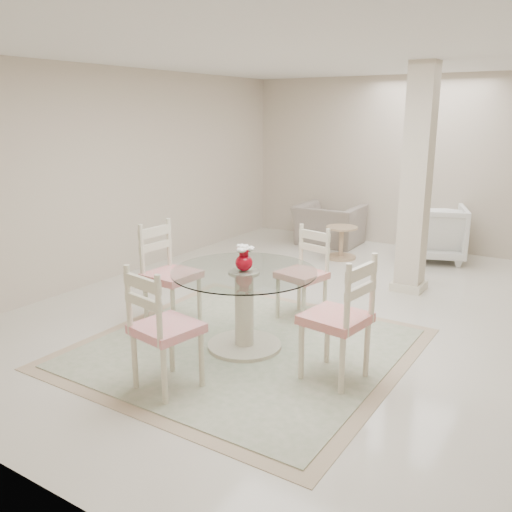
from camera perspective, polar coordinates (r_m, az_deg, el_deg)
The scene contains 13 objects.
ground at distance 6.03m, azimuth 7.46°, elevation -5.98°, with size 7.00×7.00×0.00m, color silver.
room_shell at distance 5.64m, azimuth 8.11°, elevation 11.91°, with size 6.02×7.02×2.71m.
column at distance 6.73m, azimuth 16.54°, elevation 7.59°, with size 0.30×0.30×2.70m, color beige.
area_rug at distance 5.13m, azimuth -1.22°, elevation -9.62°, with size 2.85×2.85×0.02m.
dining_table at distance 4.98m, azimuth -1.24°, elevation -5.66°, with size 1.31×1.31×0.76m.
red_vase at distance 4.83m, azimuth -1.27°, elevation -0.21°, with size 0.18×0.17×0.24m.
dining_chair_east at distance 4.36m, azimuth 9.26°, elevation -5.65°, with size 0.53×0.53×1.18m.
dining_chair_north at distance 5.71m, azimuth 5.30°, elevation -1.11°, with size 0.51×0.51×1.08m.
dining_chair_west at distance 5.58m, azimuth -9.45°, elevation -1.07°, with size 0.50×0.50×1.17m.
dining_chair_south at distance 4.22m, azimuth -10.21°, elevation -6.71°, with size 0.52×0.52×1.14m.
recliner_taupe at distance 9.05m, azimuth 7.69°, elevation 3.28°, with size 1.02×0.89×0.66m, color gray.
armchair_white at distance 8.45m, azimuth 18.12°, elevation 2.40°, with size 0.88×0.91×0.83m, color white.
side_table at distance 8.22m, azimuth 8.96°, elevation 1.29°, with size 0.47×0.47×0.49m.
Camera 1 is at (2.35, -5.12, 2.14)m, focal length 38.00 mm.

